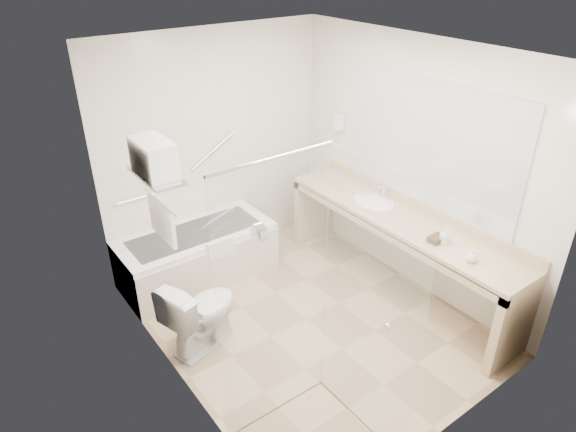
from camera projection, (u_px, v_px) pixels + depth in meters
floor at (306, 319)px, 4.94m from camera, size 3.20×3.20×0.00m
ceiling at (312, 52)px, 3.74m from camera, size 2.60×3.20×0.10m
wall_back at (216, 149)px, 5.47m from camera, size 2.60×0.10×2.50m
wall_front at (468, 298)px, 3.21m from camera, size 2.60×0.10×2.50m
wall_left at (167, 253)px, 3.66m from camera, size 0.10×3.20×2.50m
wall_right at (413, 168)px, 5.02m from camera, size 0.10×3.20×2.50m
bathtub at (197, 255)px, 5.42m from camera, size 1.60×0.73×0.59m
grab_bar_short at (136, 199)px, 5.09m from camera, size 0.40×0.03×0.03m
grab_bar_long at (213, 151)px, 5.42m from camera, size 0.53×0.03×0.33m
shower_enclosure at (321, 304)px, 3.45m from camera, size 0.96×0.91×2.11m
towel_shelf at (155, 169)px, 3.74m from camera, size 0.24×0.55×0.81m
vanity_counter at (398, 236)px, 5.06m from camera, size 0.55×2.70×0.95m
sink at (373, 204)px, 5.27m from camera, size 0.40×0.52×0.14m
faucet at (384, 191)px, 5.30m from camera, size 0.03×0.03×0.14m
mirror at (428, 143)px, 4.76m from camera, size 0.02×2.00×1.20m
hairdryer_unit at (339, 121)px, 5.64m from camera, size 0.08×0.10×0.18m
toilet at (202, 313)px, 4.48m from camera, size 0.80×0.59×0.70m
amenity_basket at (437, 239)px, 4.56m from camera, size 0.16×0.11×0.05m
soap_bottle_a at (444, 240)px, 4.52m from camera, size 0.10×0.16×0.07m
soap_bottle_b at (472, 257)px, 4.26m from camera, size 0.12×0.14×0.09m
water_bottle_left at (324, 169)px, 5.80m from camera, size 0.05×0.05×0.17m
water_bottle_mid at (338, 182)px, 5.45m from camera, size 0.06×0.06×0.21m
water_bottle_right at (314, 170)px, 5.77m from camera, size 0.06×0.06×0.18m
drinking_glass_near at (371, 209)px, 5.03m from camera, size 0.08×0.08×0.08m
drinking_glass_far at (366, 195)px, 5.27m from camera, size 0.10×0.10×0.10m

